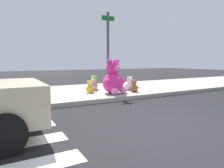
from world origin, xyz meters
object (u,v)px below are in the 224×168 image
plush_yellow (90,88)px  plush_tan (115,85)px  sign_pole (108,50)px  plush_white (129,84)px  plush_pink_large (114,80)px  plush_lavender (93,86)px  plush_brown (134,87)px  plush_lime (94,84)px

plush_yellow → plush_tan: size_ratio=1.00×
sign_pole → plush_tan: 1.65m
plush_white → plush_pink_large: bearing=-154.8°
plush_white → plush_lavender: size_ratio=1.24×
plush_tan → plush_brown: 1.09m
plush_lavender → plush_brown: plush_brown is taller
plush_white → plush_lavender: bearing=157.6°
plush_white → sign_pole: bearing=175.0°
plush_yellow → plush_lime: 1.08m
plush_pink_large → plush_brown: (0.92, -0.06, -0.32)m
sign_pole → plush_yellow: (-0.81, 0.01, -1.50)m
plush_brown → plush_lime: bearing=125.1°
sign_pole → plush_yellow: sign_pole is taller
plush_pink_large → plush_tan: size_ratio=2.67×
sign_pole → plush_pink_large: (-0.06, -0.59, -1.17)m
plush_lime → plush_brown: plush_lime is taller
sign_pole → plush_lime: size_ratio=5.20×
sign_pole → plush_yellow: bearing=179.5°
plush_tan → plush_brown: plush_brown is taller
plush_pink_large → plush_tan: bearing=58.1°
plush_lime → plush_yellow: bearing=-122.0°
plush_pink_large → plush_tan: (0.62, 0.99, -0.33)m
plush_yellow → plush_tan: bearing=16.1°
plush_pink_large → plush_lime: bearing=96.8°
plush_pink_large → plush_lavender: plush_pink_large is taller
sign_pole → plush_white: size_ratio=5.29×
plush_lavender → plush_brown: bearing=-41.6°
plush_lime → plush_lavender: size_ratio=1.26×
sign_pole → plush_brown: size_ratio=6.20×
plush_yellow → plush_lavender: plush_yellow is taller
plush_white → plush_lime: bearing=140.9°
plush_yellow → plush_white: size_ratio=0.82×
plush_pink_large → plush_tan: 1.21m
plush_yellow → plush_lime: size_ratio=0.81×
plush_lavender → plush_tan: bearing=-6.1°
plush_yellow → plush_lime: bearing=58.0°
sign_pole → plush_lime: 1.74m
plush_pink_large → plush_brown: 0.98m
plush_pink_large → plush_yellow: size_ratio=2.67×
plush_white → plush_brown: size_ratio=1.17×
plush_lavender → plush_lime: bearing=64.2°
plush_white → plush_tan: bearing=132.4°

